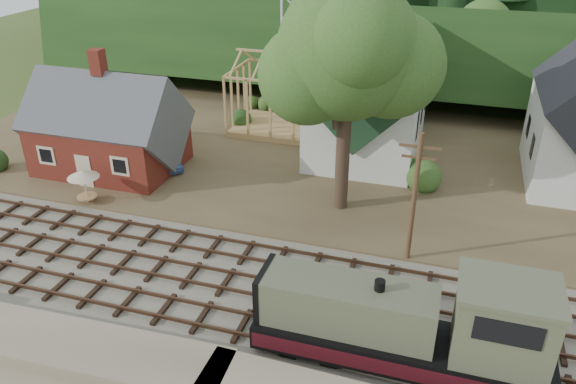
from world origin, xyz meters
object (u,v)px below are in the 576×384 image
(car_blue, at_px, (170,159))
(patio_set, at_px, (83,175))
(car_green, at_px, (81,165))
(locomotive, at_px, (412,328))

(car_blue, relative_size, patio_set, 1.59)
(car_blue, relative_size, car_green, 0.92)
(locomotive, xyz_separation_m, car_green, (-25.59, 12.25, -1.25))
(locomotive, distance_m, car_blue, 24.99)
(car_blue, height_order, patio_set, patio_set)
(patio_set, bearing_deg, car_green, 129.42)
(car_blue, bearing_deg, car_green, 169.48)
(locomotive, relative_size, car_blue, 3.41)
(locomotive, bearing_deg, car_blue, 142.41)
(car_green, bearing_deg, car_blue, -46.64)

